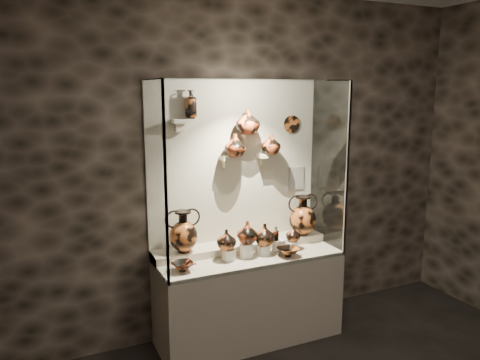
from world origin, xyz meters
The scene contains 35 objects.
wall_back centered at (0.00, 2.50, 1.60)m, with size 5.00×0.02×3.20m, color black.
plinth centered at (0.00, 2.18, 0.40)m, with size 1.70×0.60×0.80m, color beige.
front_tier centered at (0.00, 2.18, 0.82)m, with size 1.68×0.58×0.03m, color beige.
rear_tier centered at (0.00, 2.35, 0.85)m, with size 1.70×0.25×0.10m, color beige.
back_panel centered at (0.00, 2.50, 1.60)m, with size 1.70×0.03×1.60m, color beige.
glass_front centered at (0.00, 1.88, 1.60)m, with size 1.70×0.01×1.60m, color white.
glass_left centered at (-0.85, 2.18, 1.60)m, with size 0.01×0.60×1.60m, color white.
glass_right centered at (0.85, 2.18, 1.60)m, with size 0.01×0.60×1.60m, color white.
glass_top centered at (0.00, 2.18, 2.40)m, with size 1.70×0.60×0.01m, color white.
frame_post_left centered at (-0.84, 1.89, 1.60)m, with size 0.02×0.02×1.60m, color gray.
frame_post_right centered at (0.84, 1.89, 1.60)m, with size 0.02×0.02×1.60m, color gray.
pedestal_a centered at (-0.22, 2.13, 0.88)m, with size 0.09×0.09×0.10m, color silver.
pedestal_b centered at (-0.05, 2.13, 0.90)m, with size 0.09×0.09×0.13m, color silver.
pedestal_c centered at (0.12, 2.13, 0.88)m, with size 0.09×0.09×0.09m, color silver.
pedestal_d centered at (0.28, 2.13, 0.89)m, with size 0.09×0.09×0.12m, color silver.
pedestal_e centered at (0.42, 2.13, 0.87)m, with size 0.09×0.09×0.08m, color silver.
bracket_ul centered at (-0.55, 2.42, 2.05)m, with size 0.14×0.12×0.04m, color beige.
bracket_ca centered at (-0.10, 2.42, 1.70)m, with size 0.14×0.12×0.04m, color beige.
bracket_cb centered at (0.10, 2.42, 1.90)m, with size 0.10×0.12×0.04m, color beige.
bracket_cc centered at (0.28, 2.42, 1.70)m, with size 0.14×0.12×0.04m, color beige.
amphora_left centered at (-0.58, 2.32, 1.09)m, with size 0.30×0.30×0.38m, color #B35622, non-canonical shape.
amphora_right centered at (0.65, 2.31, 1.10)m, with size 0.32×0.32×0.40m, color #B35622, non-canonical shape.
jug_a centered at (-0.24, 2.14, 1.02)m, with size 0.17×0.17×0.18m, color #B35622.
jug_b centered at (-0.03, 2.15, 1.06)m, with size 0.19×0.19×0.20m, color #9C3B1B.
jug_c centered at (0.14, 2.14, 1.02)m, with size 0.19×0.19×0.20m, color #B35622.
jug_e centered at (0.44, 2.15, 0.98)m, with size 0.14×0.14×0.14m, color #B35622.
lekythos_small centered at (0.25, 2.12, 1.02)m, with size 0.06×0.06×0.15m, color #9C3B1B, non-canonical shape.
kylix_left centered at (-0.67, 2.06, 0.88)m, with size 0.24×0.20×0.09m, color #9C3B1B, non-canonical shape.
kylix_right centered at (0.30, 2.00, 0.88)m, with size 0.25×0.21×0.10m, color #B35622, non-canonical shape.
lekythos_tall centered at (-0.45, 2.41, 2.21)m, with size 0.11×0.11×0.28m, color #B35622, non-canonical shape.
ovoid_vase_a centered at (-0.05, 2.37, 1.82)m, with size 0.20×0.20×0.21m, color #9C3B1B.
ovoid_vase_b centered at (0.07, 2.36, 2.03)m, with size 0.22×0.22×0.23m, color #9C3B1B.
ovoid_vase_c centered at (0.32, 2.38, 1.81)m, with size 0.18×0.18×0.19m, color #9C3B1B.
wall_plate centered at (0.60, 2.47, 1.99)m, with size 0.17×0.17×0.02m, color #A45220.
info_placard centered at (0.67, 2.47, 1.44)m, with size 0.18×0.01×0.23m, color beige.
Camera 1 is at (-1.77, -1.49, 2.32)m, focal length 35.00 mm.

